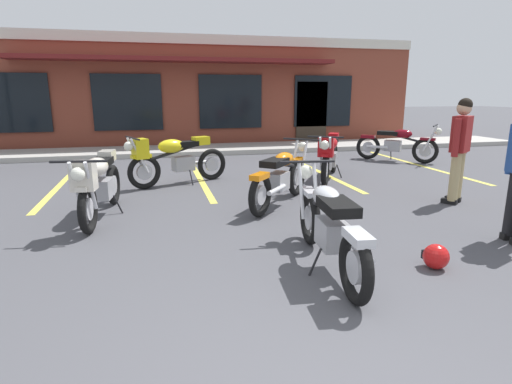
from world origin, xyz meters
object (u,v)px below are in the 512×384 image
object	(u,v)px
person_in_black_shirt	(460,145)
helmet_on_pavement	(436,256)
motorcycle_foreground_classic	(329,224)
motorcycle_silver_naked	(99,183)
motorcycle_orange_scrambler	(281,176)
motorcycle_black_cruiser	(330,154)
motorcycle_red_sportbike	(397,144)
motorcycle_green_cafe_racer	(174,158)

from	to	relation	value
person_in_black_shirt	helmet_on_pavement	distance (m)	3.04
motorcycle_foreground_classic	motorcycle_silver_naked	world-z (taller)	same
motorcycle_silver_naked	helmet_on_pavement	bearing A→B (deg)	-36.56
motorcycle_orange_scrambler	motorcycle_silver_naked	bearing A→B (deg)	-176.90
motorcycle_black_cruiser	motorcycle_silver_naked	xyz separation A→B (m)	(-4.24, -1.76, 0.00)
motorcycle_red_sportbike	motorcycle_silver_naked	size ratio (longest dim) A/B	0.79
motorcycle_orange_scrambler	person_in_black_shirt	world-z (taller)	person_in_black_shirt
motorcycle_silver_naked	motorcycle_orange_scrambler	world-z (taller)	same
helmet_on_pavement	motorcycle_green_cafe_racer	bearing A→B (deg)	117.16
motorcycle_green_cafe_racer	motorcycle_silver_naked	bearing A→B (deg)	-119.28
person_in_black_shirt	helmet_on_pavement	bearing A→B (deg)	-132.15
motorcycle_black_cruiser	helmet_on_pavement	xyz separation A→B (m)	(-0.73, -4.37, -0.40)
motorcycle_green_cafe_racer	person_in_black_shirt	size ratio (longest dim) A/B	1.19
motorcycle_silver_naked	motorcycle_orange_scrambler	xyz separation A→B (m)	(2.71, 0.15, -0.07)
motorcycle_orange_scrambler	motorcycle_foreground_classic	bearing A→B (deg)	-95.90
motorcycle_black_cruiser	motorcycle_green_cafe_racer	distance (m)	3.12
motorcycle_foreground_classic	motorcycle_green_cafe_racer	xyz separation A→B (m)	(-1.32, 4.34, 0.07)
motorcycle_green_cafe_racer	helmet_on_pavement	bearing A→B (deg)	-62.84
person_in_black_shirt	motorcycle_red_sportbike	bearing A→B (deg)	70.32
motorcycle_red_sportbike	motorcycle_green_cafe_racer	bearing A→B (deg)	-165.54
motorcycle_foreground_classic	motorcycle_orange_scrambler	xyz separation A→B (m)	(0.25, 2.46, 0.00)
motorcycle_green_cafe_racer	motorcycle_orange_scrambler	bearing A→B (deg)	-50.14
motorcycle_foreground_classic	motorcycle_black_cruiser	world-z (taller)	same
motorcycle_green_cafe_racer	motorcycle_orange_scrambler	size ratio (longest dim) A/B	1.15
motorcycle_red_sportbike	person_in_black_shirt	xyz separation A→B (m)	(-1.41, -3.95, 0.49)
helmet_on_pavement	motorcycle_red_sportbike	bearing A→B (deg)	61.10
motorcycle_red_sportbike	motorcycle_green_cafe_racer	size ratio (longest dim) A/B	0.83
motorcycle_red_sportbike	helmet_on_pavement	xyz separation A→B (m)	(-3.38, -6.12, -0.33)
motorcycle_black_cruiser	motorcycle_silver_naked	distance (m)	4.59
motorcycle_foreground_classic	motorcycle_green_cafe_racer	world-z (taller)	same
motorcycle_green_cafe_racer	motorcycle_black_cruiser	bearing A→B (deg)	-4.96
motorcycle_red_sportbike	motorcycle_green_cafe_racer	world-z (taller)	same
motorcycle_black_cruiser	motorcycle_orange_scrambler	world-z (taller)	same
motorcycle_black_cruiser	helmet_on_pavement	world-z (taller)	motorcycle_black_cruiser
helmet_on_pavement	motorcycle_black_cruiser	bearing A→B (deg)	80.53
motorcycle_black_cruiser	helmet_on_pavement	distance (m)	4.44
motorcycle_foreground_classic	person_in_black_shirt	bearing A→B (deg)	31.79
motorcycle_orange_scrambler	person_in_black_shirt	bearing A→B (deg)	-11.88
motorcycle_foreground_classic	motorcycle_red_sportbike	distance (m)	7.32
motorcycle_black_cruiser	motorcycle_orange_scrambler	size ratio (longest dim) A/B	1.08
motorcycle_red_sportbike	motorcycle_black_cruiser	world-z (taller)	same
motorcycle_foreground_classic	helmet_on_pavement	xyz separation A→B (m)	(1.06, -0.30, -0.33)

